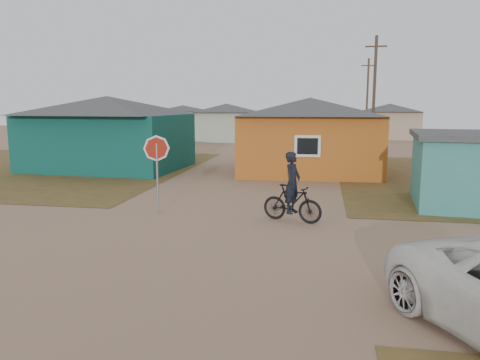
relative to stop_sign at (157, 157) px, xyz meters
name	(u,v)px	position (x,y,z in m)	size (l,w,h in m)	color
ground	(190,250)	(2.10, -3.59, -1.89)	(120.00, 120.00, 0.00)	#967157
grass_nw	(15,167)	(-11.90, 9.41, -1.88)	(20.00, 18.00, 0.00)	brown
house_teal	(108,132)	(-6.40, 9.91, 0.16)	(8.93, 7.08, 4.00)	#0B3F39
house_yellow	(309,134)	(4.60, 10.41, 0.11)	(7.72, 6.76, 3.90)	#B35B1B
house_pale_west	(227,122)	(-3.90, 30.41, -0.03)	(7.04, 6.15, 3.60)	#A2B198
house_beige_east	(389,121)	(12.10, 36.41, -0.03)	(6.95, 6.05, 3.60)	tan
house_pale_north	(183,119)	(-11.90, 42.41, -0.14)	(6.28, 5.81, 3.40)	#A2B198
utility_pole_near	(374,95)	(8.60, 18.41, 2.25)	(1.40, 0.20, 8.00)	#48352B
utility_pole_far	(367,98)	(9.60, 34.41, 2.25)	(1.40, 0.20, 8.00)	#48352B
stop_sign	(157,157)	(0.00, 0.00, 0.00)	(0.84, 0.11, 2.58)	gray
cyclist	(292,196)	(4.40, -0.28, -1.11)	(1.98, 1.12, 2.16)	black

